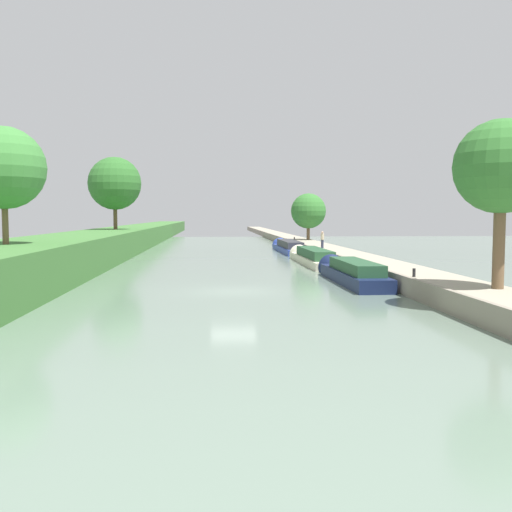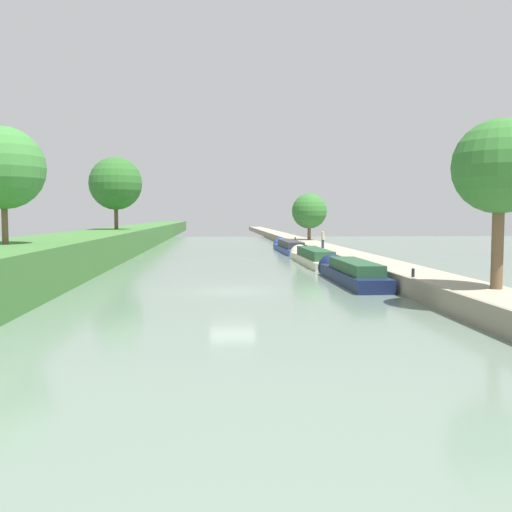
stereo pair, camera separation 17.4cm
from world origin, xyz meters
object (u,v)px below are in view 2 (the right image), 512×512
object	(u,v)px
narrowboat_navy	(350,273)
narrowboat_cream	(312,257)
mooring_bollard_far	(295,239)
mooring_bollard_near	(413,273)
narrowboat_blue	(288,247)
person_walking	(323,239)

from	to	relation	value
narrowboat_navy	narrowboat_cream	bearing A→B (deg)	90.15
narrowboat_navy	mooring_bollard_far	size ratio (longest dim) A/B	26.14
narrowboat_cream	mooring_bollard_near	size ratio (longest dim) A/B	32.44
narrowboat_cream	mooring_bollard_near	xyz separation A→B (m)	(1.85, -20.10, 0.65)
narrowboat_blue	mooring_bollard_near	size ratio (longest dim) A/B	34.63
person_walking	narrowboat_navy	bearing A→B (deg)	-96.06
narrowboat_blue	mooring_bollard_near	bearing A→B (deg)	-87.20
narrowboat_cream	mooring_bollard_far	size ratio (longest dim) A/B	32.44
narrowboat_navy	narrowboat_blue	bearing A→B (deg)	89.93
narrowboat_navy	person_walking	world-z (taller)	person_walking
mooring_bollard_near	narrowboat_navy	bearing A→B (deg)	106.03
narrowboat_navy	person_walking	bearing A→B (deg)	83.94
mooring_bollard_far	narrowboat_blue	bearing A→B (deg)	-104.49
narrowboat_navy	narrowboat_blue	size ratio (longest dim) A/B	0.75
person_walking	mooring_bollard_far	bearing A→B (deg)	90.95
narrowboat_cream	mooring_bollard_near	bearing A→B (deg)	-84.75
narrowboat_cream	mooring_bollard_far	world-z (taller)	mooring_bollard_far
narrowboat_navy	mooring_bollard_near	world-z (taller)	narrowboat_navy
mooring_bollard_far	person_walking	bearing A→B (deg)	-89.05
person_walking	narrowboat_cream	bearing A→B (deg)	-109.73
narrowboat_navy	mooring_bollard_near	distance (m)	6.60
person_walking	mooring_bollard_near	distance (m)	26.05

